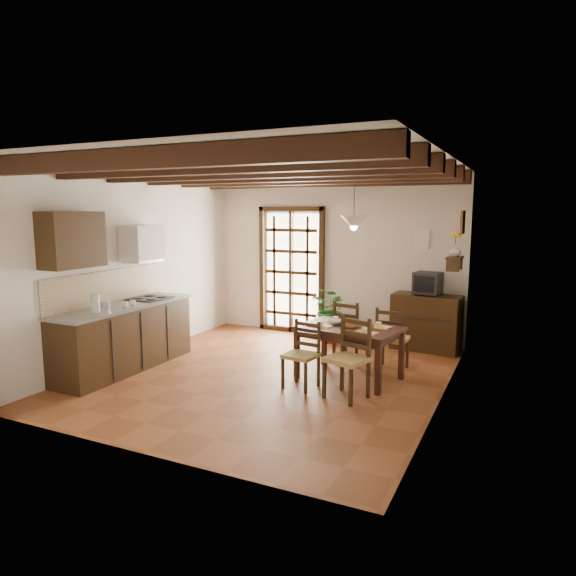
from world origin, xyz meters
The scene contains 25 objects.
ground_plane centered at (0.00, 0.00, 0.00)m, with size 5.00×5.00×0.00m, color brown.
room_shell centered at (0.00, 0.00, 1.82)m, with size 4.52×5.02×2.81m.
ceiling_beams centered at (0.00, 0.00, 2.69)m, with size 4.50×4.34×0.20m.
french_door centered at (-0.80, 2.45, 1.18)m, with size 1.26×0.11×2.32m.
kitchen_counter centered at (-1.96, -0.60, 0.47)m, with size 0.64×2.25×1.38m.
upper_cabinet centered at (-2.08, -1.30, 1.85)m, with size 0.35×0.80×0.70m, color black.
range_hood centered at (-2.05, -0.05, 1.73)m, with size 0.38×0.60×0.54m.
counter_items centered at (-1.95, -0.51, 0.96)m, with size 0.50×1.43×0.25m.
dining_table centered at (1.01, 0.36, 0.61)m, with size 1.41×1.03×0.70m.
chair_near_left centered at (0.59, -0.24, 0.26)m, with size 0.44×0.42×0.84m.
chair_near_right centered at (1.23, -0.34, 0.30)m, with size 0.54×0.53×0.96m.
chair_far_left centered at (0.80, 1.06, 0.29)m, with size 0.49×0.47×0.93m.
chair_far_right centered at (1.44, 0.96, 0.28)m, with size 0.42×0.40×0.90m.
table_setting centered at (1.01, 0.36, 0.68)m, with size 0.94×0.63×0.09m.
table_bowl centered at (0.79, 0.44, 0.73)m, with size 0.22×0.22×0.05m, color white.
sideboard centered at (1.67, 2.23, 0.45)m, with size 1.05×0.47×0.89m, color black.
crt_tv centered at (1.67, 2.22, 1.08)m, with size 0.44×0.42×0.34m.
fuse_box centered at (1.50, 2.48, 1.75)m, with size 0.25×0.03×0.32m, color white.
plant_pot centered at (0.13, 2.07, 0.11)m, with size 0.34×0.34×0.21m, color maroon.
potted_plant centered at (0.13, 2.07, 0.57)m, with size 1.75×1.50×1.95m, color #144C19.
wall_shelf centered at (2.14, 1.60, 1.51)m, with size 0.20×0.42×0.20m.
shelf_vase centered at (2.14, 1.60, 1.65)m, with size 0.15×0.15×0.15m, color #B2BFB2.
shelf_flowers centered at (2.14, 1.60, 1.86)m, with size 0.14×0.14×0.36m.
framed_picture centered at (2.22, 1.60, 2.05)m, with size 0.03×0.32×0.32m.
pendant_lamp centered at (1.01, 0.46, 2.08)m, with size 0.36×0.36×0.84m.
Camera 1 is at (3.10, -5.93, 2.22)m, focal length 32.00 mm.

